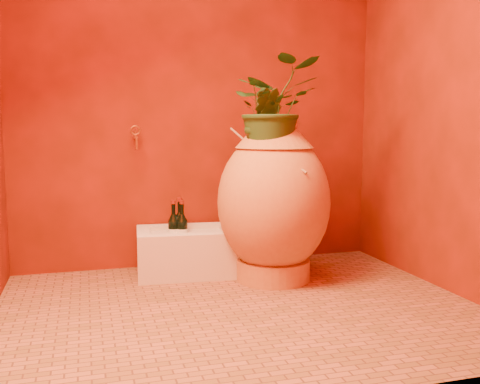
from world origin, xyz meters
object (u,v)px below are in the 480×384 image
object	(u,v)px
amphora	(274,201)
stone_basin	(187,252)
wall_tap	(136,136)
wine_bottle_a	(174,231)
wine_bottle_c	(182,231)
wine_bottle_b	(180,230)

from	to	relation	value
amphora	stone_basin	distance (m)	0.67
stone_basin	wall_tap	bearing A→B (deg)	149.82
wine_bottle_a	wine_bottle_c	distance (m)	0.06
wine_bottle_c	wall_tap	distance (m)	0.69
wine_bottle_a	wine_bottle_c	bearing A→B (deg)	-25.04
wine_bottle_a	wine_bottle_b	bearing A→B (deg)	0.99
wine_bottle_b	wine_bottle_a	bearing A→B (deg)	-179.01
wine_bottle_c	wine_bottle_b	bearing A→B (deg)	110.75
wine_bottle_a	amphora	bearing A→B (deg)	-32.41
stone_basin	wine_bottle_a	bearing A→B (deg)	136.24
wine_bottle_b	wine_bottle_c	size ratio (longest dim) A/B	1.05
stone_basin	wine_bottle_c	world-z (taller)	wine_bottle_c
amphora	wine_bottle_c	distance (m)	0.65
wine_bottle_c	wall_tap	bearing A→B (deg)	155.23
wine_bottle_b	wine_bottle_c	xyz separation A→B (m)	(0.01, -0.02, -0.01)
wine_bottle_a	wine_bottle_b	size ratio (longest dim) A/B	0.95
wine_bottle_a	wall_tap	size ratio (longest dim) A/B	2.04
stone_basin	wine_bottle_b	size ratio (longest dim) A/B	2.02
wall_tap	wine_bottle_a	bearing A→B (deg)	-24.71
wine_bottle_b	stone_basin	bearing A→B (deg)	-66.51
stone_basin	wine_bottle_a	world-z (taller)	wine_bottle_a
wine_bottle_b	wine_bottle_c	world-z (taller)	wine_bottle_b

